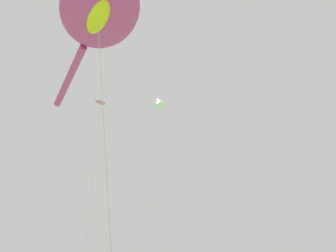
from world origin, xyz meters
name	(u,v)px	position (x,y,z in m)	size (l,w,h in m)	color
big_show_kite	(98,15)	(-1.15, 10.89, 17.23)	(7.12, 11.90, 17.93)	#CC3899
small_kite_tiny_distant	(159,102)	(12.40, 16.79, 23.10)	(1.66, 3.06, 23.79)	white
small_kite_box_yellow	(100,106)	(3.96, 15.70, 16.19)	(1.74, 3.14, 16.78)	pink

